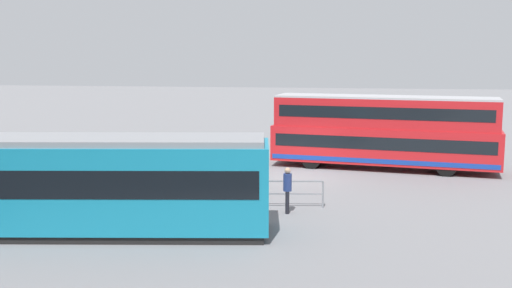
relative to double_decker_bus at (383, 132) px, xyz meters
name	(u,v)px	position (x,y,z in m)	size (l,w,h in m)	color
ground_plane	(300,177)	(4.09, 2.81, -1.97)	(160.00, 160.00, 0.00)	gray
double_decker_bus	(383,132)	(0.00, 0.00, 0.00)	(11.80, 4.12, 3.81)	red
tram_yellow	(45,184)	(11.71, 13.46, -0.27)	(15.10, 4.80, 3.26)	teal
pedestrian_near_railing	(211,183)	(6.98, 9.53, -0.94)	(0.45, 0.45, 1.77)	black
pedestrian_crossing	(287,187)	(4.00, 9.65, -0.95)	(0.34, 0.36, 1.75)	black
pedestrian_railing	(200,188)	(7.48, 9.29, -1.22)	(9.62, 1.40, 1.08)	gray
info_sign	(114,164)	(11.03, 9.23, -0.37)	(0.93, 0.12, 2.36)	slate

